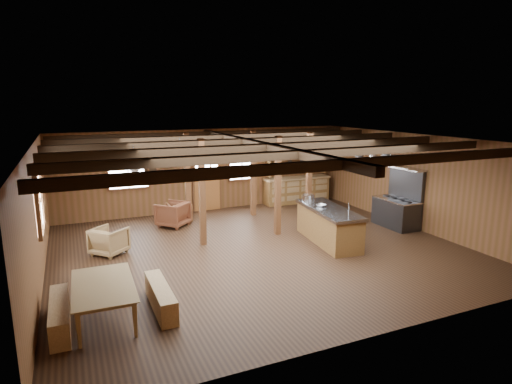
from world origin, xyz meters
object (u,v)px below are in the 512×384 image
armchair_c (109,241)px  armchair_b (179,213)px  kitchen_island (328,225)px  armchair_a (173,214)px  commercial_range (398,207)px  dining_table (106,301)px

armchair_c → armchair_b: bearing=-89.6°
armchair_c → kitchen_island: bearing=-146.5°
armchair_a → kitchen_island: bearing=94.6°
kitchen_island → armchair_a: 4.70m
kitchen_island → armchair_c: size_ratio=3.43×
commercial_range → armchair_c: 8.26m
commercial_range → armchair_c: bearing=173.1°
armchair_a → armchair_c: bearing=-1.7°
kitchen_island → dining_table: 6.16m
commercial_range → armchair_a: 6.79m
kitchen_island → dining_table: bearing=-154.8°
commercial_range → armchair_b: size_ratio=2.59×
commercial_range → dining_table: commercial_range is taller
dining_table → armchair_a: (2.35, 5.12, 0.06)m
armchair_a → armchair_b: 0.43m
kitchen_island → commercial_range: size_ratio=1.43×
commercial_range → kitchen_island: bearing=-171.6°
dining_table → armchair_c: (0.35, 3.35, 0.02)m
commercial_range → armchair_b: bearing=152.5°
armchair_b → commercial_range: bearing=151.7°
armchair_a → armchair_c: size_ratio=1.10×
commercial_range → armchair_a: bearing=156.0°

